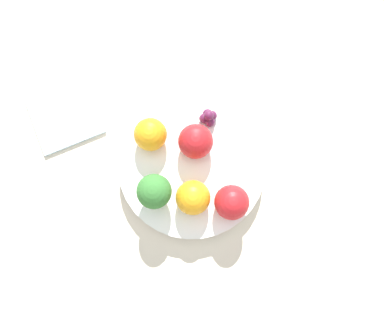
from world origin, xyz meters
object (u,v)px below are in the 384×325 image
object	(u,v)px
bowl	(192,165)
orange_back	(193,198)
grape_cluster	(209,117)
apple_red	(196,141)
apple_green	(232,202)
napkin	(65,116)
broccoli	(154,192)
orange_front	(150,135)

from	to	relation	value
bowl	orange_back	distance (m)	0.07
grape_cluster	apple_red	bearing A→B (deg)	46.02
apple_green	orange_back	xyz separation A→B (m)	(0.05, -0.02, -0.00)
apple_red	napkin	bearing A→B (deg)	-33.15
apple_green	napkin	size ratio (longest dim) A/B	0.46
grape_cluster	broccoli	bearing A→B (deg)	37.65
apple_green	grape_cluster	distance (m)	0.13
apple_green	grape_cluster	world-z (taller)	apple_green
broccoli	orange_back	world-z (taller)	broccoli
grape_cluster	bowl	bearing A→B (deg)	51.81
broccoli	orange_front	world-z (taller)	broccoli
bowl	broccoli	bearing A→B (deg)	22.53
bowl	napkin	world-z (taller)	bowl
broccoli	orange_front	bearing A→B (deg)	-102.93
apple_green	orange_front	size ratio (longest dim) A/B	1.03
orange_back	orange_front	bearing A→B (deg)	-74.48
bowl	apple_green	size ratio (longest dim) A/B	4.46
bowl	orange_front	size ratio (longest dim) A/B	4.60
orange_front	napkin	distance (m)	0.16
grape_cluster	napkin	world-z (taller)	grape_cluster
orange_back	grape_cluster	distance (m)	0.12
broccoli	grape_cluster	world-z (taller)	broccoli
apple_red	orange_front	size ratio (longest dim) A/B	1.06
apple_green	broccoli	bearing A→B (deg)	-25.93
bowl	grape_cluster	size ratio (longest dim) A/B	7.88
apple_green	grape_cluster	xyz separation A→B (m)	(-0.01, -0.13, -0.02)
apple_red	orange_back	distance (m)	0.08
broccoli	orange_back	size ratio (longest dim) A/B	1.26
orange_front	apple_red	bearing A→B (deg)	152.31
grape_cluster	napkin	size ratio (longest dim) A/B	0.26
grape_cluster	napkin	distance (m)	0.23
orange_front	broccoli	bearing A→B (deg)	77.07
apple_red	apple_green	bearing A→B (deg)	101.48
broccoli	apple_red	xyz separation A→B (m)	(-0.08, -0.05, -0.01)
apple_green	napkin	distance (m)	0.30
apple_red	apple_green	xyz separation A→B (m)	(-0.02, 0.10, -0.00)
broccoli	grape_cluster	bearing A→B (deg)	-142.35
apple_red	orange_back	size ratio (longest dim) A/B	1.03
bowl	apple_green	world-z (taller)	apple_green
grape_cluster	napkin	bearing A→B (deg)	-21.84
apple_red	bowl	bearing A→B (deg)	61.07
apple_red	orange_front	distance (m)	0.07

